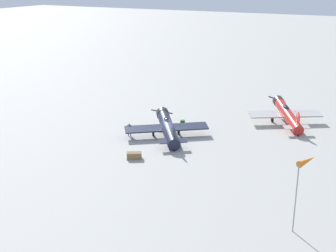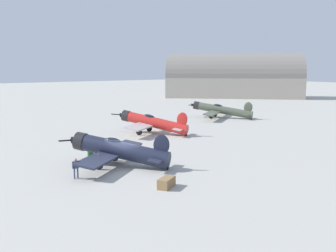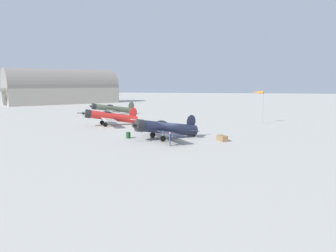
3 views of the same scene
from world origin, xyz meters
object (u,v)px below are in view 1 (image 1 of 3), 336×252
(airplane_foreground, at_px, (167,127))
(windsock_mast, at_px, (306,164))
(equipment_crate, at_px, (134,156))
(fuel_drum, at_px, (183,123))
(airplane_mid_apron, at_px, (287,114))
(ground_crew_mechanic, at_px, (129,128))

(airplane_foreground, height_order, windsock_mast, windsock_mast)
(equipment_crate, height_order, fuel_drum, fuel_drum)
(equipment_crate, bearing_deg, airplane_mid_apron, -121.43)
(airplane_mid_apron, bearing_deg, equipment_crate, 117.16)
(airplane_mid_apron, bearing_deg, airplane_foreground, 104.17)
(fuel_drum, bearing_deg, windsock_mast, 135.85)
(airplane_mid_apron, relative_size, fuel_drum, 11.23)
(airplane_foreground, bearing_deg, equipment_crate, 141.79)
(airplane_foreground, relative_size, airplane_mid_apron, 1.00)
(fuel_drum, xyz_separation_m, windsock_mast, (-20.14, 19.55, 5.30))
(windsock_mast, bearing_deg, equipment_crate, -17.77)
(airplane_mid_apron, height_order, equipment_crate, airplane_mid_apron)
(airplane_foreground, bearing_deg, airplane_mid_apron, -81.17)
(airplane_mid_apron, relative_size, windsock_mast, 1.58)
(airplane_mid_apron, distance_m, fuel_drum, 14.65)
(airplane_foreground, xyz_separation_m, windsock_mast, (-19.85, 14.34, 4.20))
(ground_crew_mechanic, xyz_separation_m, equipment_crate, (-4.56, 6.37, -0.66))
(fuel_drum, relative_size, windsock_mast, 0.14)
(equipment_crate, bearing_deg, ground_crew_mechanic, -54.40)
(airplane_foreground, bearing_deg, ground_crew_mechanic, 71.23)
(equipment_crate, xyz_separation_m, windsock_mast, (-20.05, 6.42, 5.36))
(airplane_foreground, distance_m, equipment_crate, 8.00)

